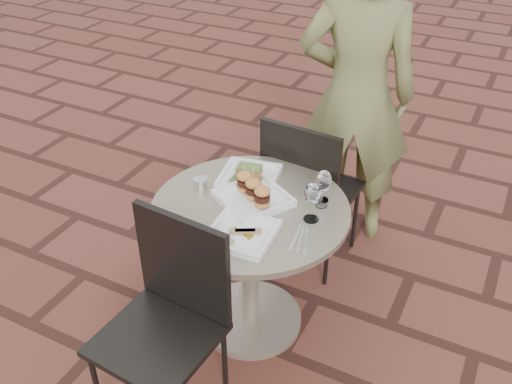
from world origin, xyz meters
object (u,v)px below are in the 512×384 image
at_px(diner, 356,96).
at_px(plate_tuna, 242,233).
at_px(chair_far, 307,184).
at_px(plate_salmon, 249,176).
at_px(chair_near, 170,307).
at_px(plate_sliders, 253,194).
at_px(cafe_table, 250,249).

relative_size(diner, plate_tuna, 6.34).
bearing_deg(chair_far, plate_tuna, 94.93).
bearing_deg(diner, plate_salmon, 54.97).
distance_m(chair_far, plate_salmon, 0.44).
bearing_deg(plate_tuna, chair_near, -114.43).
relative_size(chair_far, plate_salmon, 2.97).
bearing_deg(diner, chair_near, 64.26).
bearing_deg(plate_sliders, chair_near, -97.72).
height_order(cafe_table, diner, diner).
height_order(chair_near, plate_sliders, chair_near).
relative_size(chair_far, plate_sliders, 2.40).
distance_m(chair_far, plate_tuna, 0.77).
distance_m(chair_far, plate_sliders, 0.55).
xyz_separation_m(cafe_table, chair_far, (0.06, 0.55, 0.07)).
bearing_deg(cafe_table, plate_tuna, -72.10).
xyz_separation_m(cafe_table, plate_salmon, (-0.11, 0.20, 0.27)).
bearing_deg(chair_near, diner, 85.40).
height_order(chair_near, plate_salmon, chair_near).
distance_m(plate_salmon, plate_sliders, 0.18).
height_order(chair_far, chair_near, same).
bearing_deg(plate_salmon, diner, 71.91).
xyz_separation_m(cafe_table, chair_near, (-0.09, -0.54, 0.07)).
bearing_deg(chair_far, cafe_table, 88.36).
distance_m(cafe_table, plate_tuna, 0.34).
relative_size(chair_far, plate_tuna, 3.28).
bearing_deg(diner, cafe_table, 64.49).
relative_size(chair_far, chair_near, 1.00).
relative_size(chair_near, plate_salmon, 2.97).
xyz_separation_m(diner, plate_tuna, (-0.08, -1.18, -0.15)).
bearing_deg(plate_sliders, plate_tuna, -73.60).
bearing_deg(diner, plate_sliders, 63.58).
xyz_separation_m(cafe_table, diner, (0.15, 0.98, 0.41)).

